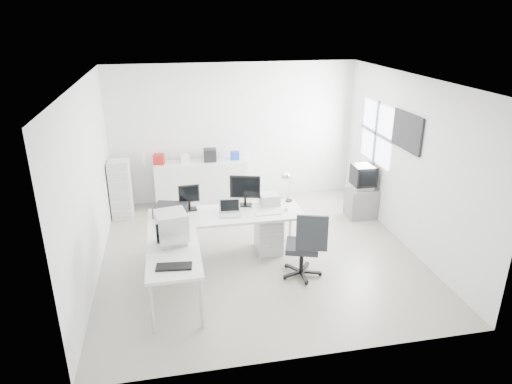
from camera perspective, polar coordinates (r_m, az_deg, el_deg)
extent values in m
cube|color=#B6B4A3|center=(7.58, 0.30, -7.60)|extent=(5.00, 5.00, 0.01)
cube|color=white|center=(6.68, 0.34, 13.88)|extent=(5.00, 5.00, 0.01)
cube|color=silver|center=(9.37, -2.75, 7.36)|extent=(5.00, 0.02, 2.80)
cube|color=silver|center=(6.98, -20.24, 1.00)|extent=(0.02, 5.00, 2.80)
cube|color=silver|center=(7.87, 18.49, 3.48)|extent=(0.02, 5.00, 2.80)
cube|color=silver|center=(7.53, 1.57, -5.23)|extent=(0.40, 0.50, 0.60)
cube|color=black|center=(7.19, -10.62, -2.24)|extent=(0.56, 0.49, 0.17)
cube|color=silver|center=(7.15, 1.57, -2.68)|extent=(0.43, 0.15, 0.02)
sphere|color=silver|center=(7.25, 3.80, -2.17)|extent=(0.06, 0.06, 0.06)
cube|color=#AFAFAF|center=(7.47, 1.70, -0.92)|extent=(0.32, 0.28, 0.18)
cube|color=black|center=(5.80, -10.21, -9.16)|extent=(0.46, 0.22, 0.03)
cube|color=slate|center=(8.98, 12.98, -1.29)|extent=(0.53, 0.44, 0.58)
cube|color=silver|center=(9.32, -6.86, 1.10)|extent=(1.84, 0.46, 0.92)
cube|color=maroon|center=(9.13, -12.03, 4.04)|extent=(0.23, 0.21, 0.20)
cube|color=silver|center=(9.14, -8.89, 4.14)|extent=(0.17, 0.15, 0.16)
cube|color=black|center=(9.15, -5.77, 4.62)|extent=(0.26, 0.24, 0.25)
cube|color=#1935B3|center=(9.22, -2.66, 4.56)|extent=(0.17, 0.15, 0.16)
cylinder|color=silver|center=(9.18, -13.91, 4.04)|extent=(0.07, 0.07, 0.22)
cube|color=silver|center=(9.06, -16.53, 0.33)|extent=(0.39, 0.46, 1.10)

